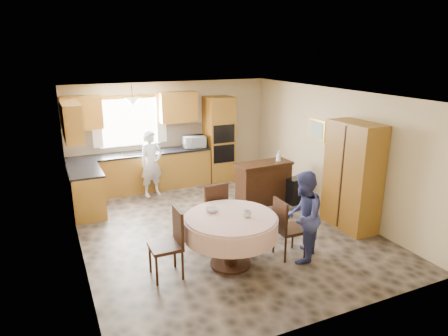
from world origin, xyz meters
name	(u,v)px	position (x,y,z in m)	size (l,w,h in m)	color
floor	(221,227)	(0.00, 0.00, 0.00)	(5.00, 6.00, 0.01)	#6F5D4E
ceiling	(221,94)	(0.00, 0.00, 2.50)	(5.00, 6.00, 0.01)	white
wall_back	(171,133)	(0.00, 3.00, 1.25)	(5.00, 0.02, 2.50)	tan
wall_front	(327,229)	(0.00, -3.00, 1.25)	(5.00, 0.02, 2.50)	tan
wall_left	(74,182)	(-2.50, 0.00, 1.25)	(0.02, 6.00, 2.50)	tan
wall_right	(332,150)	(2.50, 0.00, 1.25)	(0.02, 6.00, 2.50)	tan
window	(130,122)	(-1.00, 2.98, 1.60)	(1.40, 0.03, 1.10)	white
curtain_left	(96,123)	(-1.75, 2.93, 1.65)	(0.22, 0.02, 1.15)	white
curtain_right	(161,118)	(-0.25, 2.93, 1.65)	(0.22, 0.02, 1.15)	white
base_cab_back	(142,172)	(-0.85, 2.70, 0.44)	(3.30, 0.60, 0.88)	#AB7B2D
counter_back	(141,153)	(-0.85, 2.70, 0.90)	(3.30, 0.64, 0.04)	black
base_cab_left	(87,192)	(-2.20, 1.80, 0.44)	(0.60, 1.20, 0.88)	#AB7B2D
counter_left	(84,171)	(-2.20, 1.80, 0.90)	(0.64, 1.20, 0.04)	black
backsplash	(137,139)	(-0.85, 2.99, 1.18)	(3.30, 0.02, 0.55)	beige
wall_cab_left	(82,113)	(-2.05, 2.83, 1.91)	(0.85, 0.33, 0.72)	#C78431
wall_cab_right	(178,107)	(0.15, 2.83, 1.91)	(0.90, 0.33, 0.72)	#C78431
wall_cab_side	(72,121)	(-2.33, 1.80, 1.91)	(0.33, 1.20, 0.72)	#C78431
oven_tower	(219,139)	(1.15, 2.69, 1.06)	(0.66, 0.62, 2.12)	#AB7B2D
oven_upper	(224,134)	(1.15, 2.38, 1.25)	(0.56, 0.01, 0.45)	black
oven_lower	(224,154)	(1.15, 2.38, 0.75)	(0.56, 0.01, 0.45)	black
pendant	(133,102)	(-1.00, 2.50, 2.12)	(0.36, 0.36, 0.18)	beige
sideboard	(264,184)	(1.35, 0.75, 0.43)	(1.21, 0.50, 0.86)	#3A200F
space_heater	(296,190)	(2.00, 0.47, 0.28)	(0.41, 0.29, 0.57)	black
cupboard	(353,176)	(2.22, -0.96, 1.00)	(0.52, 1.05, 2.00)	#AB7B2D
dining_table	(231,227)	(-0.42, -1.31, 0.64)	(1.44, 1.44, 0.82)	#3A200F
chair_left	(171,240)	(-1.34, -1.21, 0.57)	(0.45, 0.45, 1.04)	#3A200F
chair_back	(213,209)	(-0.32, -0.41, 0.59)	(0.49, 0.49, 1.06)	#3A200F
chair_right	(286,225)	(0.49, -1.43, 0.54)	(0.44, 0.44, 0.98)	#3A200F
framed_picture	(317,130)	(2.47, 0.48, 1.59)	(0.06, 0.54, 0.44)	gold
microwave	(194,142)	(0.47, 2.65, 1.07)	(0.52, 0.36, 0.29)	silver
person_sink	(151,164)	(-0.72, 2.23, 0.76)	(0.55, 0.36, 1.51)	silver
person_dining	(303,217)	(0.68, -1.62, 0.73)	(0.71, 0.55, 1.46)	navy
bowl_sideboard	(257,165)	(1.17, 0.75, 0.89)	(0.22, 0.22, 0.05)	#B2B2B2
bottle_sideboard	(278,157)	(1.70, 0.75, 1.00)	(0.11, 0.11, 0.28)	silver
cup_table	(247,214)	(-0.21, -1.44, 0.87)	(0.12, 0.12, 0.09)	#B2B2B2
bowl_table	(212,210)	(-0.61, -1.04, 0.85)	(0.20, 0.20, 0.06)	#B2B2B2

